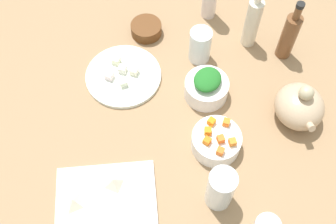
{
  "coord_description": "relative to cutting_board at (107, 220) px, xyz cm",
  "views": [
    {
      "loc": [
        56.16,
        -9.9,
        105.68
      ],
      "look_at": [
        0.0,
        0.0,
        8.0
      ],
      "focal_mm": 44.25,
      "sensor_mm": 36.0,
      "label": 1
    }
  ],
  "objects": [
    {
      "name": "tabletop",
      "position": [
        -25.26,
        19.95,
        -2.0
      ],
      "size": [
        190.0,
        190.0,
        3.0
      ],
      "primitive_type": "cube",
      "color": "#977552",
      "rests_on": "ground"
    },
    {
      "name": "cutting_board",
      "position": [
        0.0,
        0.0,
        0.0
      ],
      "size": [
        31.3,
        27.72,
        1.0
      ],
      "primitive_type": "cube",
      "rotation": [
        0.0,
        0.0,
        -0.08
      ],
      "color": "white",
      "rests_on": "tabletop"
    },
    {
      "name": "plate_tofu",
      "position": [
        -42.53,
        9.36,
        0.1
      ],
      "size": [
        22.72,
        22.72,
        1.2
      ],
      "primitive_type": "cylinder",
      "color": "white",
      "rests_on": "tabletop"
    },
    {
      "name": "bowl_greens",
      "position": [
        -32.2,
        32.4,
        2.47
      ],
      "size": [
        12.65,
        12.65,
        5.95
      ],
      "primitive_type": "cylinder",
      "color": "white",
      "rests_on": "tabletop"
    },
    {
      "name": "bowl_carrots",
      "position": [
        -15.28,
        31.31,
        2.24
      ],
      "size": [
        13.33,
        13.33,
        5.48
      ],
      "primitive_type": "cylinder",
      "color": "white",
      "rests_on": "tabletop"
    },
    {
      "name": "bowl_small_side",
      "position": [
        -58.59,
        18.76,
        1.39
      ],
      "size": [
        9.83,
        9.83,
        3.77
      ],
      "primitive_type": "cylinder",
      "color": "#5C3317",
      "rests_on": "tabletop"
    },
    {
      "name": "teapot",
      "position": [
        -20.54,
        55.8,
        4.96
      ],
      "size": [
        16.01,
        13.42,
        14.09
      ],
      "color": "tan",
      "rests_on": "tabletop"
    },
    {
      "name": "bottle_1",
      "position": [
        -42.84,
        59.42,
        8.13
      ],
      "size": [
        4.73,
        4.73,
        21.41
      ],
      "color": "brown",
      "rests_on": "tabletop"
    },
    {
      "name": "bottle_2",
      "position": [
        -49.3,
        49.91,
        8.77
      ],
      "size": [
        4.55,
        4.55,
        22.49
      ],
      "color": "beige",
      "rests_on": "tabletop"
    },
    {
      "name": "drinking_glass_1",
      "position": [
        -45.95,
        33.38,
        5.19
      ],
      "size": [
        6.64,
        6.64,
        11.39
      ],
      "primitive_type": "cylinder",
      "color": "white",
      "rests_on": "tabletop"
    },
    {
      "name": "drinking_glass_2",
      "position": [
        -0.72,
        28.54,
        6.4
      ],
      "size": [
        6.85,
        6.85,
        13.8
      ],
      "primitive_type": "cylinder",
      "color": "white",
      "rests_on": "tabletop"
    },
    {
      "name": "carrot_cube_0",
      "position": [
        -14.07,
        31.89,
        5.88
      ],
      "size": [
        2.0,
        2.0,
        1.8
      ],
      "primitive_type": "cube",
      "rotation": [
        0.0,
        0.0,
        0.12
      ],
      "color": "orange",
      "rests_on": "bowl_carrots"
    },
    {
      "name": "carrot_cube_1",
      "position": [
        -16.94,
        29.12,
        5.88
      ],
      "size": [
        2.15,
        2.15,
        1.8
      ],
      "primitive_type": "cube",
      "rotation": [
        0.0,
        0.0,
        1.35
      ],
      "color": "orange",
      "rests_on": "bowl_carrots"
    },
    {
      "name": "carrot_cube_2",
      "position": [
        -14.17,
        28.29,
        5.88
      ],
      "size": [
        2.55,
        2.55,
        1.8
      ],
      "primitive_type": "cube",
      "rotation": [
        0.0,
        0.0,
        0.78
      ],
      "color": "orange",
      "rests_on": "bowl_carrots"
    },
    {
      "name": "carrot_cube_3",
      "position": [
        -19.56,
        30.7,
        5.88
      ],
      "size": [
        2.54,
        2.54,
        1.8
      ],
      "primitive_type": "cube",
      "rotation": [
        0.0,
        0.0,
        0.75
      ],
      "color": "orange",
      "rests_on": "bowl_carrots"
    },
    {
      "name": "carrot_cube_4",
      "position": [
        -12.71,
        34.69,
        5.88
      ],
      "size": [
        1.85,
        1.85,
        1.8
      ],
      "primitive_type": "cube",
      "rotation": [
        0.0,
        0.0,
        0.03
      ],
      "color": "orange",
      "rests_on": "bowl_carrots"
    },
    {
      "name": "carrot_cube_5",
      "position": [
        -18.66,
        34.56,
        5.88
      ],
      "size": [
        2.43,
        2.43,
        1.8
      ],
      "primitive_type": "cube",
      "rotation": [
        0.0,
        0.0,
        1.09
      ],
      "color": "orange",
      "rests_on": "bowl_carrots"
    },
    {
      "name": "carrot_cube_6",
      "position": [
        -10.72,
        30.97,
        5.88
      ],
      "size": [
        2.51,
        2.51,
        1.8
      ],
      "primitive_type": "cube",
      "rotation": [
        0.0,
        0.0,
        0.96
      ],
      "color": "orange",
      "rests_on": "bowl_carrots"
    },
    {
      "name": "chopped_greens_mound",
      "position": [
        -32.2,
        32.4,
        7.08
      ],
      "size": [
        11.56,
        11.37,
        3.26
      ],
      "primitive_type": "ellipsoid",
      "rotation": [
        0.0,
        0.0,
        2.46
      ],
      "color": "#226E25",
      "rests_on": "bowl_greens"
    },
    {
      "name": "tofu_cube_0",
      "position": [
        -42.51,
        12.7,
        1.8
      ],
      "size": [
        3.01,
        3.01,
        2.2
      ],
      "primitive_type": "cube",
      "rotation": [
        0.0,
        0.0,
        2.62
      ],
      "color": "white",
      "rests_on": "plate_tofu"
    },
    {
      "name": "tofu_cube_1",
      "position": [
        -43.82,
        9.36,
        1.8
      ],
      "size": [
        2.93,
        2.93,
        2.2
      ],
      "primitive_type": "cube",
      "rotation": [
        0.0,
        0.0,
        1.13
      ],
      "color": "silver",
      "rests_on": "plate_tofu"
    },
    {
      "name": "tofu_cube_2",
      "position": [
        -47.31,
        7.89,
        1.8
      ],
      "size": [
        3.05,
        3.05,
        2.2
      ],
      "primitive_type": "cube",
      "rotation": [
        0.0,
        0.0,
        2.56
      ],
      "color": "#EFF0CA",
      "rests_on": "plate_tofu"
    },
    {
      "name": "tofu_cube_3",
      "position": [
        -38.94,
        9.0,
        1.8
      ],
      "size": [
        2.63,
        2.63,
        2.2
      ],
      "primitive_type": "cube",
      "rotation": [
        0.0,
        0.0,
        1.79
      ],
      "color": "#E6ECCF",
      "rests_on": "plate_tofu"
    },
    {
      "name": "tofu_cube_4",
      "position": [
        -42.06,
        5.24,
        1.8
      ],
      "size": [
        3.04,
        3.04,
        2.2
      ],
      "primitive_type": "cube",
      "rotation": [
        0.0,
        0.0,
        1.0
      ],
      "color": "white",
      "rests_on": "plate_tofu"
    },
    {
      "name": "dumpling_0",
      "position": [
        -8.73,
        2.92,
        2.02
      ],
      "size": [
        5.01,
        4.8,
        3.04
      ],
      "primitive_type": "pyramid",
      "rotation": [
        0.0,
        0.0,
        3.38
      ],
      "color": "beige",
      "rests_on": "cutting_board"
    },
    {
      "name": "dumpling_3",
      "position": [
        -5.32,
        -7.54,
        1.9
      ],
      "size": [
        5.89,
        5.78,
        2.8
      ],
      "primitive_type": "pyramid",
      "rotation": [
        0.0,
        0.0,
        5.69
      ],
      "color": "beige",
      "rests_on": "cutting_board"
    }
  ]
}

